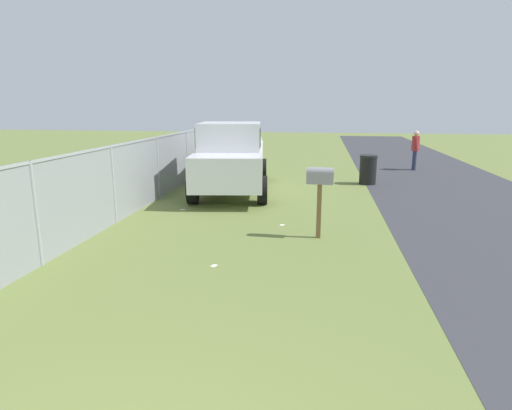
{
  "coord_description": "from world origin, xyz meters",
  "views": [
    {
      "loc": [
        -1.53,
        -1.38,
        2.59
      ],
      "look_at": [
        4.38,
        -0.48,
        1.19
      ],
      "focal_mm": 30.2,
      "sensor_mm": 36.0,
      "label": 1
    }
  ],
  "objects_px": {
    "mailbox": "(320,182)",
    "pedestrian": "(415,148)",
    "pickup_truck": "(232,155)",
    "trash_bin": "(368,170)"
  },
  "relations": [
    {
      "from": "pickup_truck",
      "to": "trash_bin",
      "type": "distance_m",
      "value": 4.67
    },
    {
      "from": "pickup_truck",
      "to": "mailbox",
      "type": "bearing_deg",
      "value": 23.88
    },
    {
      "from": "mailbox",
      "to": "pickup_truck",
      "type": "relative_size",
      "value": 0.24
    },
    {
      "from": "pickup_truck",
      "to": "pedestrian",
      "type": "relative_size",
      "value": 3.69
    },
    {
      "from": "mailbox",
      "to": "pedestrian",
      "type": "bearing_deg",
      "value": -17.68
    },
    {
      "from": "trash_bin",
      "to": "pedestrian",
      "type": "height_order",
      "value": "pedestrian"
    },
    {
      "from": "pickup_truck",
      "to": "pedestrian",
      "type": "height_order",
      "value": "pickup_truck"
    },
    {
      "from": "mailbox",
      "to": "pickup_truck",
      "type": "distance_m",
      "value": 5.06
    },
    {
      "from": "pickup_truck",
      "to": "pedestrian",
      "type": "bearing_deg",
      "value": 123.03
    },
    {
      "from": "mailbox",
      "to": "pedestrian",
      "type": "distance_m",
      "value": 10.5
    }
  ]
}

